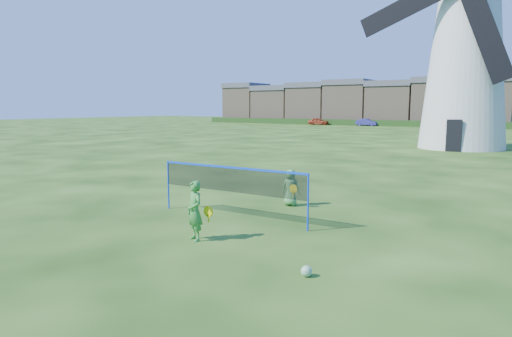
{
  "coord_description": "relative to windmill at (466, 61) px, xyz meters",
  "views": [
    {
      "loc": [
        7.32,
        -10.5,
        3.28
      ],
      "look_at": [
        0.2,
        0.5,
        1.5
      ],
      "focal_mm": 32.14,
      "sensor_mm": 36.0,
      "label": 1
    }
  ],
  "objects": [
    {
      "name": "badminton_net",
      "position": [
        -1.78,
        -28.25,
        -5.6
      ],
      "size": [
        5.05,
        0.05,
        1.55
      ],
      "color": "blue",
      "rests_on": "ground"
    },
    {
      "name": "ground",
      "position": [
        -1.32,
        -28.42,
        -6.74
      ],
      "size": [
        220.0,
        220.0,
        0.0
      ],
      "primitive_type": "plane",
      "color": "black",
      "rests_on": "ground"
    },
    {
      "name": "play_ball",
      "position": [
        2.18,
        -31.23,
        -6.63
      ],
      "size": [
        0.22,
        0.22,
        0.22
      ],
      "primitive_type": "sphere",
      "color": "green",
      "rests_on": "ground"
    },
    {
      "name": "hedge",
      "position": [
        -23.32,
        37.58,
        -6.24
      ],
      "size": [
        62.0,
        0.8,
        1.0
      ],
      "primitive_type": "cube",
      "color": "#193814",
      "rests_on": "ground"
    },
    {
      "name": "terraced_houses",
      "position": [
        -26.17,
        43.58,
        -2.74
      ],
      "size": [
        54.3,
        8.4,
        8.14
      ],
      "color": "gray",
      "rests_on": "ground"
    },
    {
      "name": "windmill",
      "position": [
        0.0,
        0.0,
        0.0
      ],
      "size": [
        15.2,
        6.41,
        19.97
      ],
      "color": "white",
      "rests_on": "ground"
    },
    {
      "name": "car_left",
      "position": [
        -29.21,
        36.01,
        -6.11
      ],
      "size": [
        3.86,
        2.0,
        1.26
      ],
      "primitive_type": "imported",
      "rotation": [
        0.0,
        0.0,
        1.72
      ],
      "color": "#9E351C",
      "rests_on": "ground"
    },
    {
      "name": "car_right",
      "position": [
        -20.74,
        37.27,
        -6.14
      ],
      "size": [
        3.69,
        1.36,
        1.21
      ],
      "primitive_type": "imported",
      "rotation": [
        0.0,
        0.0,
        1.59
      ],
      "color": "navy",
      "rests_on": "ground"
    },
    {
      "name": "player_girl",
      "position": [
        -1.22,
        -30.53,
        -6.0
      ],
      "size": [
        0.74,
        0.55,
        1.48
      ],
      "rotation": [
        0.0,
        0.0,
        -0.43
      ],
      "color": "#398E39",
      "rests_on": "ground"
    },
    {
      "name": "player_boy",
      "position": [
        -1.16,
        -25.75,
        -6.13
      ],
      "size": [
        0.68,
        0.47,
        1.22
      ],
      "rotation": [
        0.0,
        0.0,
        3.29
      ],
      "color": "#529E4C",
      "rests_on": "ground"
    }
  ]
}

